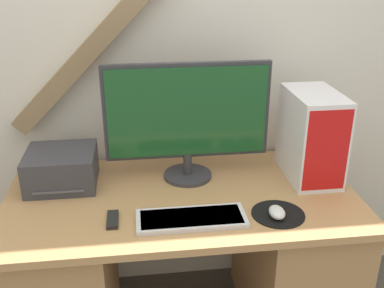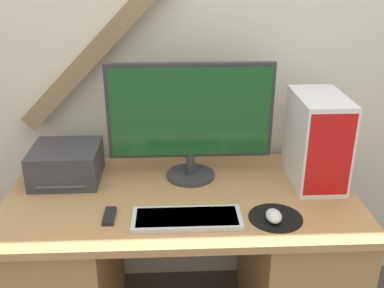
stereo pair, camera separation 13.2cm
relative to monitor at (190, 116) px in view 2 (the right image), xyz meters
The scene contains 9 objects.
wall_back 0.44m from the monitor, 98.61° to the left, with size 6.40×0.13×2.70m.
desk 0.66m from the monitor, 105.57° to the right, with size 1.43×0.75×0.73m.
monitor is the anchor object (origin of this frame).
keyboard 0.45m from the monitor, 94.54° to the right, with size 0.41×0.16×0.02m.
mousepad 0.55m from the monitor, 49.47° to the right, with size 0.20×0.20×0.00m.
mouse 0.54m from the monitor, 52.34° to the right, with size 0.06×0.09×0.04m.
computer_tower 0.54m from the monitor, ahead, with size 0.20×0.34×0.38m.
printer 0.58m from the monitor, behind, with size 0.29×0.27×0.15m.
remote_control 0.53m from the monitor, 134.36° to the right, with size 0.04×0.11×0.02m.
Camera 2 is at (-0.03, -1.24, 1.65)m, focal length 42.00 mm.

